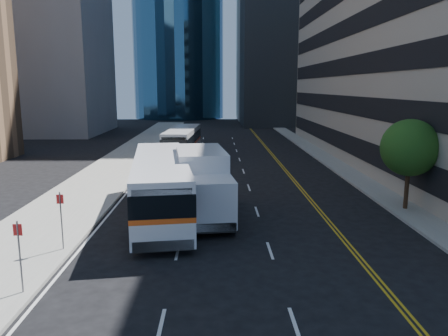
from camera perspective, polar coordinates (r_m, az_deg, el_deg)
The scene contains 8 objects.
ground at distance 17.47m, azimuth 5.19°, elevation -13.08°, with size 160.00×160.00×0.00m, color black.
sidewalk_west at distance 42.37m, azimuth -12.91°, elevation 0.90°, with size 5.00×90.00×0.15m, color gray.
sidewalk_east at distance 42.88m, azimuth 13.53°, elevation 0.99°, with size 2.00×90.00×0.15m, color gray.
midrise_west at distance 73.51m, azimuth -23.16°, elevation 17.98°, with size 18.00×18.00×35.00m, color gray.
street_tree at distance 26.47m, azimuth 23.10°, elevation 2.44°, with size 3.20×3.20×5.10m.
bus_front at distance 23.97m, azimuth -8.28°, elevation -2.13°, with size 4.41×12.84×3.25m.
bus_rear at distance 44.01m, azimuth -5.41°, elevation 3.46°, with size 3.22×11.39×2.90m.
box_truck at distance 23.59m, azimuth -2.83°, elevation -1.95°, with size 3.42×7.72×3.58m.
Camera 1 is at (-1.86, -15.90, 7.00)m, focal length 35.00 mm.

